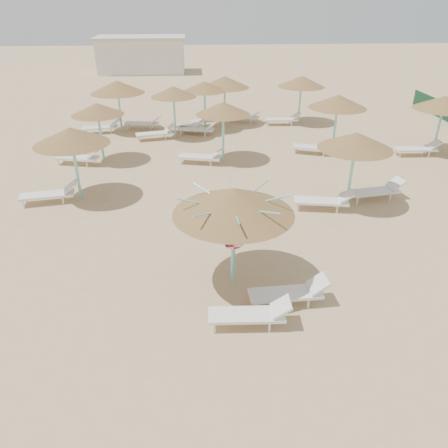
{
  "coord_description": "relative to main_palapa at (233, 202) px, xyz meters",
  "views": [
    {
      "loc": [
        -1.18,
        -9.71,
        6.87
      ],
      "look_at": [
        -0.47,
        0.75,
        1.3
      ],
      "focal_mm": 35.0,
      "sensor_mm": 36.0,
      "label": 1
    }
  ],
  "objects": [
    {
      "name": "main_palapa",
      "position": [
        0.0,
        0.0,
        0.0
      ],
      "size": [
        3.04,
        3.04,
        2.72
      ],
      "color": "#7EDBDB",
      "rests_on": "ground"
    },
    {
      "name": "lounger_main_a",
      "position": [
        0.29,
        -1.77,
        -2.04
      ],
      "size": [
        1.92,
        0.64,
        0.69
      ],
      "rotation": [
        0.0,
        0.0,
        -0.04
      ],
      "color": "white",
      "rests_on": "ground"
    },
    {
      "name": "palapa_field",
      "position": [
        2.1,
        10.93,
        -0.06
      ],
      "size": [
        20.57,
        14.04,
        2.73
      ],
      "color": "#7EDBDB",
      "rests_on": "ground"
    },
    {
      "name": "service_hut",
      "position": [
        -5.71,
        35.1,
        -0.72
      ],
      "size": [
        8.4,
        4.4,
        3.25
      ],
      "color": "silver",
      "rests_on": "ground"
    },
    {
      "name": "ground",
      "position": [
        0.29,
        0.1,
        -2.36
      ],
      "size": [
        120.0,
        120.0,
        0.0
      ],
      "primitive_type": "plane",
      "color": "tan",
      "rests_on": "ground"
    },
    {
      "name": "lounger_main_b",
      "position": [
        1.35,
        -1.03,
        -2.03
      ],
      "size": [
        1.97,
        0.69,
        0.7
      ],
      "rotation": [
        0.0,
        0.0,
        0.06
      ],
      "color": "white",
      "rests_on": "ground"
    }
  ]
}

